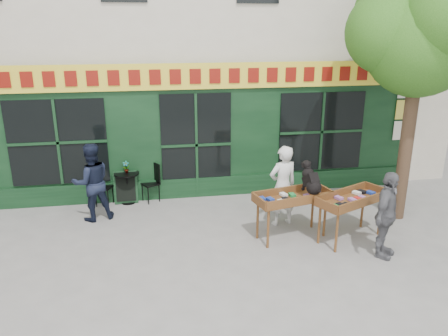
{
  "coord_description": "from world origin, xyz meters",
  "views": [
    {
      "loc": [
        -1.11,
        -7.93,
        4.08
      ],
      "look_at": [
        0.37,
        0.5,
        1.31
      ],
      "focal_mm": 35.0,
      "sensor_mm": 36.0,
      "label": 1
    }
  ],
  "objects_px": {
    "dog": "(311,177)",
    "woman": "(283,186)",
    "man_left": "(92,182)",
    "book_cart_right": "(352,201)",
    "book_cart_center": "(292,199)",
    "man_right": "(386,215)",
    "bistro_table": "(127,182)"
  },
  "relations": [
    {
      "from": "dog",
      "to": "woman",
      "type": "height_order",
      "value": "woman"
    },
    {
      "from": "dog",
      "to": "man_left",
      "type": "bearing_deg",
      "value": 146.29
    },
    {
      "from": "book_cart_right",
      "to": "dog",
      "type": "bearing_deg",
      "value": 139.21
    },
    {
      "from": "book_cart_center",
      "to": "man_right",
      "type": "bearing_deg",
      "value": -48.51
    },
    {
      "from": "man_left",
      "to": "woman",
      "type": "bearing_deg",
      "value": 148.98
    },
    {
      "from": "book_cart_center",
      "to": "book_cart_right",
      "type": "height_order",
      "value": "same"
    },
    {
      "from": "dog",
      "to": "bistro_table",
      "type": "bearing_deg",
      "value": 132.83
    },
    {
      "from": "bistro_table",
      "to": "man_right",
      "type": "bearing_deg",
      "value": -36.06
    },
    {
      "from": "woman",
      "to": "book_cart_right",
      "type": "relative_size",
      "value": 1.08
    },
    {
      "from": "book_cart_right",
      "to": "man_left",
      "type": "bearing_deg",
      "value": 135.2
    },
    {
      "from": "man_right",
      "to": "man_left",
      "type": "bearing_deg",
      "value": 109.5
    },
    {
      "from": "bistro_table",
      "to": "man_left",
      "type": "bearing_deg",
      "value": -129.81
    },
    {
      "from": "dog",
      "to": "woman",
      "type": "xyz_separation_m",
      "value": [
        -0.35,
        0.7,
        -0.41
      ]
    },
    {
      "from": "woman",
      "to": "book_cart_right",
      "type": "distance_m",
      "value": 1.47
    },
    {
      "from": "book_cart_center",
      "to": "man_left",
      "type": "distance_m",
      "value": 4.33
    },
    {
      "from": "man_right",
      "to": "bistro_table",
      "type": "xyz_separation_m",
      "value": [
        -4.76,
        3.47,
        -0.28
      ]
    },
    {
      "from": "book_cart_center",
      "to": "man_right",
      "type": "distance_m",
      "value": 1.77
    },
    {
      "from": "bistro_table",
      "to": "man_left",
      "type": "xyz_separation_m",
      "value": [
        -0.7,
        -0.84,
        0.32
      ]
    },
    {
      "from": "woman",
      "to": "man_left",
      "type": "distance_m",
      "value": 4.13
    },
    {
      "from": "woman",
      "to": "man_right",
      "type": "relative_size",
      "value": 1.06
    },
    {
      "from": "book_cart_center",
      "to": "woman",
      "type": "relative_size",
      "value": 0.91
    },
    {
      "from": "book_cart_right",
      "to": "man_left",
      "type": "relative_size",
      "value": 0.93
    },
    {
      "from": "book_cart_right",
      "to": "man_right",
      "type": "height_order",
      "value": "man_right"
    },
    {
      "from": "book_cart_right",
      "to": "man_right",
      "type": "xyz_separation_m",
      "value": [
        0.3,
        -0.75,
        0.0
      ]
    },
    {
      "from": "bistro_table",
      "to": "man_left",
      "type": "relative_size",
      "value": 0.44
    },
    {
      "from": "book_cart_center",
      "to": "woman",
      "type": "distance_m",
      "value": 0.65
    },
    {
      "from": "man_left",
      "to": "book_cart_center",
      "type": "bearing_deg",
      "value": 140.58
    },
    {
      "from": "book_cart_center",
      "to": "woman",
      "type": "xyz_separation_m",
      "value": [
        0.0,
        0.65,
        0.05
      ]
    },
    {
      "from": "woman",
      "to": "man_right",
      "type": "bearing_deg",
      "value": 117.62
    },
    {
      "from": "dog",
      "to": "woman",
      "type": "relative_size",
      "value": 0.34
    },
    {
      "from": "book_cart_center",
      "to": "man_left",
      "type": "height_order",
      "value": "man_left"
    },
    {
      "from": "dog",
      "to": "man_right",
      "type": "distance_m",
      "value": 1.53
    }
  ]
}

